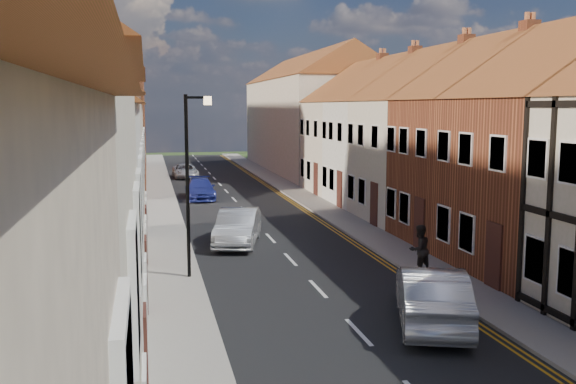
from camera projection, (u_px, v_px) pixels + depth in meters
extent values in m
cube|color=black|center=(255.00, 222.00, 31.86)|extent=(7.00, 90.00, 0.02)
cube|color=#A69E97|center=(166.00, 225.00, 30.92)|extent=(1.80, 90.00, 0.12)
cube|color=#A69E97|center=(340.00, 218.00, 32.79)|extent=(1.80, 90.00, 0.12)
cube|color=#974C2C|center=(497.00, 171.00, 27.15)|extent=(8.00, 5.00, 6.00)
cube|color=#974C2C|center=(529.00, 42.00, 24.61)|extent=(0.60, 0.60, 1.60)
cube|color=beige|center=(440.00, 161.00, 32.37)|extent=(8.00, 5.80, 6.00)
cube|color=#974C2C|center=(466.00, 52.00, 29.45)|extent=(0.60, 0.60, 1.60)
cube|color=#B6B6AC|center=(399.00, 153.00, 37.60)|extent=(8.00, 5.00, 6.00)
cube|color=#974C2C|center=(415.00, 61.00, 35.07)|extent=(0.60, 0.60, 1.60)
cube|color=beige|center=(369.00, 147.00, 42.83)|extent=(8.00, 5.80, 6.00)
cube|color=#974C2C|center=(382.00, 66.00, 39.91)|extent=(0.60, 0.60, 1.60)
cube|color=tan|center=(33.00, 184.00, 23.55)|extent=(8.00, 6.10, 5.80)
cube|color=#974C2C|center=(11.00, 35.00, 20.50)|extent=(0.60, 0.60, 1.60)
cube|color=beige|center=(312.00, 126.00, 57.51)|extent=(8.00, 24.00, 8.00)
cube|color=#974C2C|center=(91.00, 129.00, 48.72)|extent=(8.00, 24.00, 8.00)
cylinder|color=black|center=(187.00, 187.00, 20.94)|extent=(0.12, 0.12, 6.00)
cube|color=black|center=(197.00, 97.00, 20.63)|extent=(0.70, 0.08, 0.08)
cube|color=#FFD899|center=(208.00, 101.00, 20.72)|extent=(0.25, 0.15, 0.28)
imported|color=#AEB1B6|center=(238.00, 227.00, 26.68)|extent=(2.66, 4.74, 1.48)
imported|color=navy|center=(200.00, 189.00, 39.87)|extent=(1.89, 4.41, 1.27)
imported|color=silver|center=(185.00, 171.00, 51.46)|extent=(1.99, 4.08, 1.12)
imported|color=black|center=(419.00, 249.00, 21.55)|extent=(0.98, 0.86, 1.68)
imported|color=#B1B3BA|center=(432.00, 296.00, 16.90)|extent=(3.12, 5.04, 1.57)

